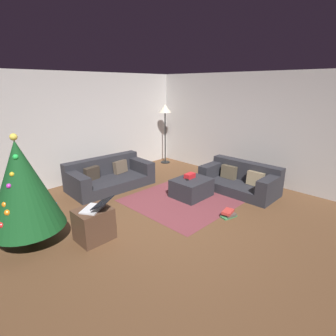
% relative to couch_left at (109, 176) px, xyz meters
% --- Properties ---
extents(ground_plane, '(6.40, 6.40, 0.00)m').
position_rel_couch_left_xyz_m(ground_plane, '(-0.30, -2.25, -0.25)').
color(ground_plane, brown).
extents(rear_partition, '(6.40, 0.12, 2.60)m').
position_rel_couch_left_xyz_m(rear_partition, '(-0.30, 0.89, 1.05)').
color(rear_partition, '#BCB7B2').
rests_on(rear_partition, ground_plane).
extents(corner_partition, '(0.12, 6.40, 2.60)m').
position_rel_couch_left_xyz_m(corner_partition, '(2.84, -2.25, 1.05)').
color(corner_partition, '#B5B0AB').
rests_on(corner_partition, ground_plane).
extents(couch_left, '(1.94, 1.08, 0.65)m').
position_rel_couch_left_xyz_m(couch_left, '(0.00, 0.00, 0.00)').
color(couch_left, '#26262B').
rests_on(couch_left, ground_plane).
extents(couch_right, '(0.85, 1.66, 0.64)m').
position_rel_couch_left_xyz_m(couch_right, '(1.93, -2.37, 0.01)').
color(couch_right, '#26262B').
rests_on(couch_right, ground_plane).
extents(ottoman, '(0.77, 0.65, 0.39)m').
position_rel_couch_left_xyz_m(ottoman, '(0.91, -1.78, -0.06)').
color(ottoman, '#26262B').
rests_on(ottoman, ground_plane).
extents(gift_box, '(0.24, 0.15, 0.10)m').
position_rel_couch_left_xyz_m(gift_box, '(0.94, -1.70, 0.19)').
color(gift_box, red).
rests_on(gift_box, ottoman).
extents(tv_remote, '(0.13, 0.16, 0.02)m').
position_rel_couch_left_xyz_m(tv_remote, '(0.83, -1.70, 0.15)').
color(tv_remote, black).
rests_on(tv_remote, ottoman).
extents(christmas_tree, '(1.07, 1.07, 1.69)m').
position_rel_couch_left_xyz_m(christmas_tree, '(-2.17, -1.16, 0.68)').
color(christmas_tree, brown).
rests_on(christmas_tree, ground_plane).
extents(side_table, '(0.52, 0.44, 0.51)m').
position_rel_couch_left_xyz_m(side_table, '(-1.44, -1.77, 0.00)').
color(side_table, '#4C3323').
rests_on(side_table, ground_plane).
extents(laptop, '(0.53, 0.54, 0.19)m').
position_rel_couch_left_xyz_m(laptop, '(-1.41, -1.83, 0.31)').
color(laptop, silver).
rests_on(laptop, side_table).
extents(book_stack, '(0.32, 0.23, 0.13)m').
position_rel_couch_left_xyz_m(book_stack, '(0.65, -2.87, -0.19)').
color(book_stack, '#387A47').
rests_on(book_stack, ground_plane).
extents(corner_lamp, '(0.36, 0.36, 1.76)m').
position_rel_couch_left_xyz_m(corner_lamp, '(2.35, 0.46, 1.26)').
color(corner_lamp, black).
rests_on(corner_lamp, ground_plane).
extents(area_rug, '(2.60, 2.00, 0.01)m').
position_rel_couch_left_xyz_m(area_rug, '(0.91, -1.78, -0.25)').
color(area_rug, brown).
rests_on(area_rug, ground_plane).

